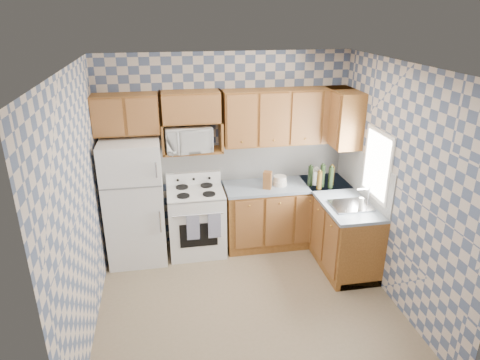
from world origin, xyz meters
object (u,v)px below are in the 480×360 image
Objects in this scene: refrigerator at (135,201)px; microwave at (188,139)px; stove_body at (197,222)px; electric_kettle at (316,177)px.

refrigerator is 2.81× the size of microwave.
electric_kettle reaches higher than stove_body.
stove_body is 4.61× the size of electric_kettle.
microwave reaches higher than stove_body.
refrigerator is at bearing 179.69° from electric_kettle.
refrigerator is 1.87× the size of stove_body.
refrigerator is 2.50m from electric_kettle.
stove_body is at bearing 1.78° from refrigerator.
stove_body is at bearing -73.25° from microwave.
stove_body is at bearing 178.69° from electric_kettle.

